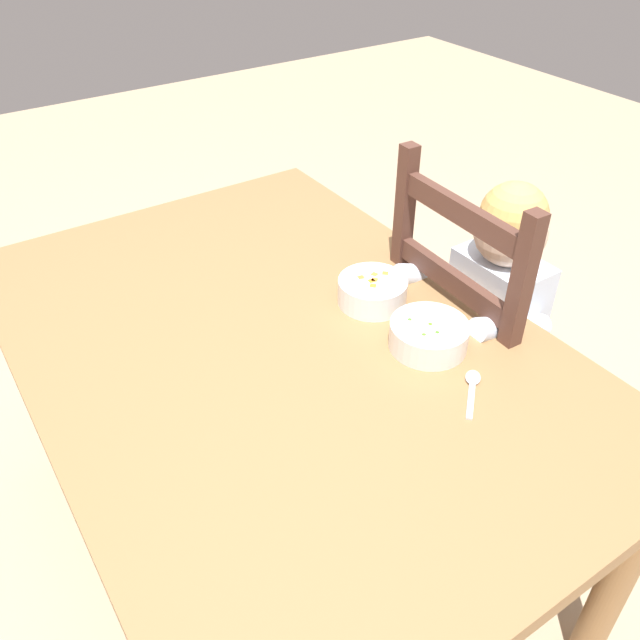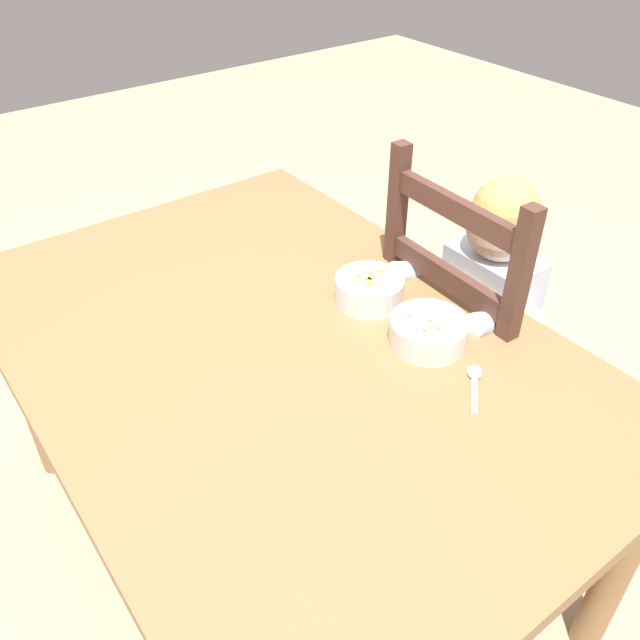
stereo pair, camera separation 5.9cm
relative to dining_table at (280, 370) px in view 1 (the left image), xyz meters
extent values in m
plane|color=tan|center=(0.00, 0.00, -0.63)|extent=(8.00, 8.00, 0.00)
cube|color=olive|center=(0.00, 0.00, 0.07)|extent=(1.46, 1.00, 0.04)
cylinder|color=olive|center=(-0.66, -0.42, -0.29)|extent=(0.07, 0.07, 0.67)
cylinder|color=olive|center=(-0.66, 0.42, -0.29)|extent=(0.07, 0.07, 0.67)
cylinder|color=olive|center=(0.66, 0.42, -0.29)|extent=(0.07, 0.07, 0.67)
cube|color=#503026|center=(0.10, 0.60, -0.19)|extent=(0.44, 0.44, 0.02)
cube|color=#503026|center=(0.29, 0.78, -0.41)|extent=(0.04, 0.04, 0.43)
cube|color=#503026|center=(-0.09, 0.80, -0.41)|extent=(0.04, 0.04, 0.43)
cube|color=#503026|center=(0.28, 0.40, -0.41)|extent=(0.04, 0.04, 0.43)
cube|color=#503026|center=(-0.10, 0.42, -0.41)|extent=(0.04, 0.04, 0.43)
cube|color=#503026|center=(0.28, 0.40, 0.11)|extent=(0.04, 0.04, 0.57)
cube|color=#503026|center=(-0.10, 0.42, 0.11)|extent=(0.04, 0.04, 0.57)
cube|color=#503026|center=(0.09, 0.41, 0.31)|extent=(0.36, 0.04, 0.05)
cube|color=#503026|center=(0.09, 0.41, 0.13)|extent=(0.36, 0.04, 0.05)
cube|color=silver|center=(0.10, 0.57, -0.02)|extent=(0.22, 0.14, 0.32)
sphere|color=beige|center=(0.10, 0.57, 0.22)|extent=(0.17, 0.17, 0.17)
sphere|color=tan|center=(0.10, 0.57, 0.26)|extent=(0.16, 0.16, 0.16)
cylinder|color=#3F4C72|center=(0.04, 0.45, -0.40)|extent=(0.07, 0.07, 0.45)
cylinder|color=#3F4C72|center=(0.15, 0.45, -0.40)|extent=(0.07, 0.07, 0.45)
cylinder|color=silver|center=(-0.03, 0.47, 0.06)|extent=(0.06, 0.24, 0.13)
cylinder|color=silver|center=(0.23, 0.47, 0.06)|extent=(0.06, 0.24, 0.13)
cylinder|color=white|center=(0.19, 0.25, 0.11)|extent=(0.16, 0.16, 0.06)
cylinder|color=white|center=(0.19, 0.25, 0.09)|extent=(0.07, 0.07, 0.01)
cylinder|color=#4A9A28|center=(0.19, 0.25, 0.12)|extent=(0.13, 0.13, 0.03)
sphere|color=#48962D|center=(0.16, 0.23, 0.14)|extent=(0.01, 0.01, 0.01)
sphere|color=#4A9223|center=(0.21, 0.22, 0.14)|extent=(0.01, 0.01, 0.01)
sphere|color=#409C1F|center=(0.22, 0.24, 0.14)|extent=(0.01, 0.01, 0.01)
sphere|color=#54991F|center=(0.19, 0.25, 0.14)|extent=(0.01, 0.01, 0.01)
cylinder|color=white|center=(0.00, 0.25, 0.12)|extent=(0.16, 0.16, 0.06)
cylinder|color=white|center=(0.00, 0.25, 0.09)|extent=(0.07, 0.07, 0.01)
cylinder|color=orange|center=(0.00, 0.25, 0.12)|extent=(0.13, 0.13, 0.03)
cube|color=orange|center=(-0.01, 0.29, 0.14)|extent=(0.02, 0.02, 0.01)
cube|color=orange|center=(0.00, 0.25, 0.14)|extent=(0.02, 0.02, 0.01)
cube|color=orange|center=(-0.02, 0.27, 0.14)|extent=(0.02, 0.02, 0.01)
cube|color=orange|center=(-0.02, 0.23, 0.14)|extent=(0.02, 0.02, 0.01)
cube|color=orange|center=(0.00, 0.25, 0.14)|extent=(0.02, 0.02, 0.01)
cube|color=orange|center=(0.02, 0.24, 0.14)|extent=(0.02, 0.02, 0.01)
cube|color=silver|center=(0.37, 0.21, 0.09)|extent=(0.07, 0.08, 0.00)
ellipsoid|color=silver|center=(0.32, 0.25, 0.09)|extent=(0.05, 0.05, 0.01)
camera|label=1|loc=(0.96, -0.53, 0.96)|focal=36.97mm
camera|label=2|loc=(0.93, -0.58, 0.96)|focal=36.97mm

